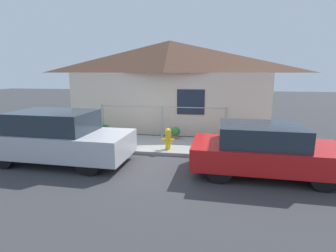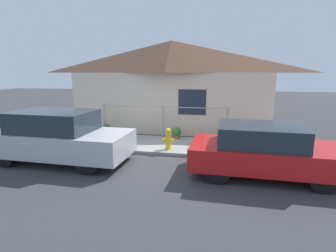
% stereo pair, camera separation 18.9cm
% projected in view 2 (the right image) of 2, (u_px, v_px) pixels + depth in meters
% --- Properties ---
extents(ground_plane, '(60.00, 60.00, 0.00)m').
position_uv_depth(ground_plane, '(150.00, 155.00, 8.29)').
color(ground_plane, '#38383A').
extents(sidewalk, '(24.00, 2.13, 0.11)m').
position_uv_depth(sidewalk, '(158.00, 144.00, 9.30)').
color(sidewalk, gray).
rests_on(sidewalk, ground_plane).
extents(house, '(8.69, 2.23, 3.90)m').
position_uv_depth(house, '(171.00, 61.00, 11.25)').
color(house, beige).
rests_on(house, ground_plane).
extents(fence, '(4.90, 0.10, 1.22)m').
position_uv_depth(fence, '(163.00, 120.00, 10.03)').
color(fence, '#999993').
rests_on(fence, sidewalk).
extents(car_left, '(4.10, 1.83, 1.49)m').
position_uv_depth(car_left, '(59.00, 137.00, 7.57)').
color(car_left, '#B7B7BC').
rests_on(car_left, ground_plane).
extents(car_right, '(3.73, 1.86, 1.30)m').
position_uv_depth(car_right, '(263.00, 150.00, 6.55)').
color(car_right, red).
rests_on(car_right, ground_plane).
extents(fire_hydrant, '(0.40, 0.18, 0.69)m').
position_uv_depth(fire_hydrant, '(168.00, 138.00, 8.51)').
color(fire_hydrant, yellow).
rests_on(fire_hydrant, sidewalk).
extents(potted_plant_near_hydrant, '(0.35, 0.35, 0.45)m').
position_uv_depth(potted_plant_near_hydrant, '(176.00, 132.00, 9.84)').
color(potted_plant_near_hydrant, '#9E5638').
rests_on(potted_plant_near_hydrant, sidewalk).
extents(potted_plant_by_fence, '(0.32, 0.32, 0.47)m').
position_uv_depth(potted_plant_by_fence, '(107.00, 130.00, 10.24)').
color(potted_plant_by_fence, brown).
rests_on(potted_plant_by_fence, sidewalk).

